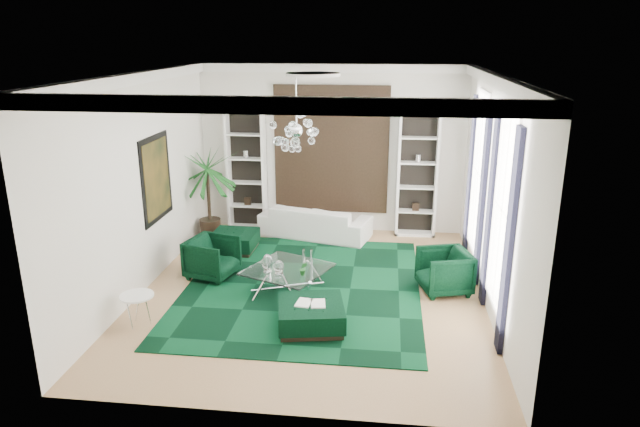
# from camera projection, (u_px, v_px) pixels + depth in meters

# --- Properties ---
(floor) EXTENTS (6.00, 7.00, 0.02)m
(floor) POSITION_uv_depth(u_px,v_px,m) (312.00, 292.00, 10.22)
(floor) COLOR tan
(floor) RESTS_ON ground
(ceiling) EXTENTS (6.00, 7.00, 0.02)m
(ceiling) POSITION_uv_depth(u_px,v_px,m) (311.00, 73.00, 9.08)
(ceiling) COLOR white
(ceiling) RESTS_ON ground
(wall_back) EXTENTS (6.00, 0.02, 3.80)m
(wall_back) POSITION_uv_depth(u_px,v_px,m) (331.00, 149.00, 12.97)
(wall_back) COLOR silver
(wall_back) RESTS_ON ground
(wall_front) EXTENTS (6.00, 0.02, 3.80)m
(wall_front) POSITION_uv_depth(u_px,v_px,m) (270.00, 270.00, 6.32)
(wall_front) COLOR silver
(wall_front) RESTS_ON ground
(wall_left) EXTENTS (0.02, 7.00, 3.80)m
(wall_left) POSITION_uv_depth(u_px,v_px,m) (141.00, 184.00, 9.98)
(wall_left) COLOR silver
(wall_left) RESTS_ON ground
(wall_right) EXTENTS (0.02, 7.00, 3.80)m
(wall_right) POSITION_uv_depth(u_px,v_px,m) (494.00, 194.00, 9.31)
(wall_right) COLOR silver
(wall_right) RESTS_ON ground
(crown_molding) EXTENTS (6.00, 7.00, 0.18)m
(crown_molding) POSITION_uv_depth(u_px,v_px,m) (311.00, 80.00, 9.11)
(crown_molding) COLOR white
(crown_molding) RESTS_ON ceiling
(ceiling_medallion) EXTENTS (0.90, 0.90, 0.05)m
(ceiling_medallion) POSITION_uv_depth(u_px,v_px,m) (313.00, 74.00, 9.37)
(ceiling_medallion) COLOR white
(ceiling_medallion) RESTS_ON ceiling
(tapestry) EXTENTS (2.50, 0.06, 2.80)m
(tapestry) POSITION_uv_depth(u_px,v_px,m) (331.00, 150.00, 12.93)
(tapestry) COLOR black
(tapestry) RESTS_ON wall_back
(shelving_left) EXTENTS (0.90, 0.38, 2.80)m
(shelving_left) POSITION_uv_depth(u_px,v_px,m) (247.00, 170.00, 13.15)
(shelving_left) COLOR white
(shelving_left) RESTS_ON floor
(shelving_right) EXTENTS (0.90, 0.38, 2.80)m
(shelving_right) POSITION_uv_depth(u_px,v_px,m) (417.00, 175.00, 12.72)
(shelving_right) COLOR white
(shelving_right) RESTS_ON floor
(painting) EXTENTS (0.04, 1.30, 1.60)m
(painting) POSITION_uv_depth(u_px,v_px,m) (157.00, 178.00, 10.56)
(painting) COLOR black
(painting) RESTS_ON wall_left
(window_near) EXTENTS (0.03, 1.10, 2.90)m
(window_near) POSITION_uv_depth(u_px,v_px,m) (503.00, 210.00, 8.46)
(window_near) COLOR white
(window_near) RESTS_ON wall_right
(curtain_near_a) EXTENTS (0.07, 0.30, 3.25)m
(curtain_near_a) POSITION_uv_depth(u_px,v_px,m) (509.00, 244.00, 7.80)
(curtain_near_a) COLOR black
(curtain_near_a) RESTS_ON floor
(curtain_near_b) EXTENTS (0.07, 0.30, 3.25)m
(curtain_near_b) POSITION_uv_depth(u_px,v_px,m) (490.00, 211.00, 9.28)
(curtain_near_b) COLOR black
(curtain_near_b) RESTS_ON floor
(window_far) EXTENTS (0.03, 1.10, 2.90)m
(window_far) POSITION_uv_depth(u_px,v_px,m) (479.00, 173.00, 10.74)
(window_far) COLOR white
(window_far) RESTS_ON wall_right
(curtain_far_a) EXTENTS (0.07, 0.30, 3.25)m
(curtain_far_a) POSITION_uv_depth(u_px,v_px,m) (482.00, 197.00, 10.08)
(curtain_far_a) COLOR black
(curtain_far_a) RESTS_ON floor
(curtain_far_b) EXTENTS (0.07, 0.30, 3.25)m
(curtain_far_b) POSITION_uv_depth(u_px,v_px,m) (470.00, 176.00, 11.55)
(curtain_far_b) COLOR black
(curtain_far_b) RESTS_ON floor
(rug) EXTENTS (4.20, 5.00, 0.02)m
(rug) POSITION_uv_depth(u_px,v_px,m) (303.00, 287.00, 10.38)
(rug) COLOR black
(rug) RESTS_ON floor
(sofa) EXTENTS (2.62, 1.54, 0.72)m
(sofa) POSITION_uv_depth(u_px,v_px,m) (315.00, 221.00, 12.90)
(sofa) COLOR white
(sofa) RESTS_ON floor
(armchair_left) EXTENTS (1.03, 1.01, 0.77)m
(armchair_left) POSITION_uv_depth(u_px,v_px,m) (212.00, 258.00, 10.72)
(armchair_left) COLOR black
(armchair_left) RESTS_ON floor
(armchair_right) EXTENTS (1.04, 1.03, 0.78)m
(armchair_right) POSITION_uv_depth(u_px,v_px,m) (444.00, 271.00, 10.10)
(armchair_right) COLOR black
(armchair_right) RESTS_ON floor
(coffee_table) EXTENTS (1.68, 1.68, 0.44)m
(coffee_table) POSITION_uv_depth(u_px,v_px,m) (288.00, 280.00, 10.16)
(coffee_table) COLOR white
(coffee_table) RESTS_ON floor
(ottoman_side) EXTENTS (0.93, 0.93, 0.40)m
(ottoman_side) POSITION_uv_depth(u_px,v_px,m) (234.00, 242.00, 12.08)
(ottoman_side) COLOR black
(ottoman_side) RESTS_ON floor
(ottoman_front) EXTENTS (1.17, 1.17, 0.40)m
(ottoman_front) POSITION_uv_depth(u_px,v_px,m) (311.00, 315.00, 8.90)
(ottoman_front) COLOR black
(ottoman_front) RESTS_ON floor
(book) EXTENTS (0.47, 0.31, 0.03)m
(book) POSITION_uv_depth(u_px,v_px,m) (311.00, 303.00, 8.84)
(book) COLOR white
(book) RESTS_ON ottoman_front
(side_table) EXTENTS (0.55, 0.55, 0.51)m
(side_table) POSITION_uv_depth(u_px,v_px,m) (138.00, 310.00, 8.96)
(side_table) COLOR white
(side_table) RESTS_ON floor
(palm) EXTENTS (1.85, 1.85, 2.58)m
(palm) POSITION_uv_depth(u_px,v_px,m) (208.00, 182.00, 12.56)
(palm) COLOR #19591E
(palm) RESTS_ON floor
(chandelier) EXTENTS (1.11, 1.11, 0.81)m
(chandelier) POSITION_uv_depth(u_px,v_px,m) (297.00, 131.00, 9.60)
(chandelier) COLOR white
(chandelier) RESTS_ON ceiling
(table_plant) EXTENTS (0.14, 0.12, 0.25)m
(table_plant) POSITION_uv_depth(u_px,v_px,m) (303.00, 269.00, 9.77)
(table_plant) COLOR #19591E
(table_plant) RESTS_ON coffee_table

